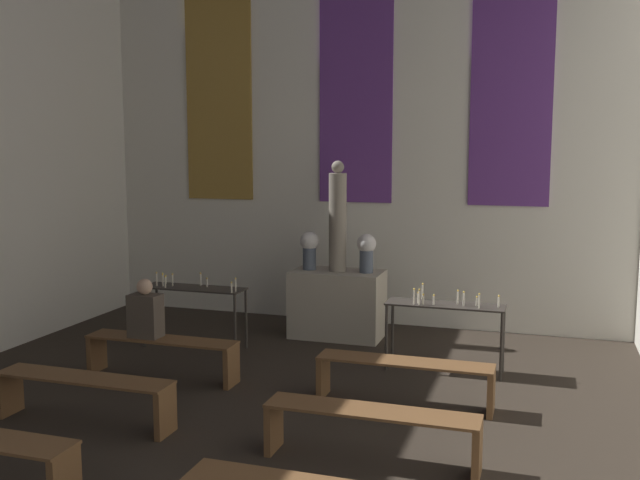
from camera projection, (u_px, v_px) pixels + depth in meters
name	position (u px, v px, depth m)	size (l,w,h in m)	color
wall_back	(357.00, 131.00, 10.61)	(8.16, 0.16, 5.73)	silver
altar	(337.00, 304.00, 9.98)	(1.27, 0.70, 0.94)	#ADA38E
statue	(338.00, 219.00, 9.82)	(0.25, 0.25, 1.53)	gray
flower_vase_left	(309.00, 248.00, 10.00)	(0.26, 0.26, 0.54)	#4C5666
flower_vase_right	(366.00, 250.00, 9.75)	(0.26, 0.26, 0.54)	#4C5666
candle_rack_left	(194.00, 295.00, 9.40)	(1.39, 0.41, 1.01)	#332D28
candle_rack_right	(445.00, 313.00, 8.40)	(1.39, 0.41, 1.02)	#332D28
pew_third_left	(84.00, 390.00, 6.83)	(1.81, 0.36, 0.47)	brown
pew_third_right	(371.00, 425.00, 5.97)	(1.81, 0.36, 0.47)	brown
pew_back_left	(162.00, 350.00, 8.19)	(1.81, 0.36, 0.47)	brown
pew_back_right	(404.00, 373.00, 7.34)	(1.81, 0.36, 0.47)	brown
person_seated	(145.00, 312.00, 8.19)	(0.36, 0.24, 0.68)	#4C4238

